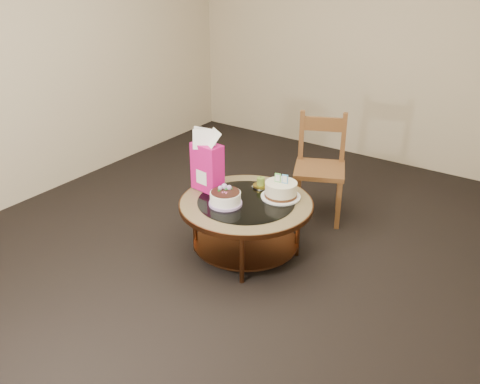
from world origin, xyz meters
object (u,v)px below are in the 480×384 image
Objects in this scene: cream_cake at (281,190)px; gift_bag at (207,161)px; decorated_cake at (225,199)px; coffee_table at (246,210)px; dining_chair at (320,167)px.

cream_cake is 0.62× the size of gift_bag.
cream_cake reaches higher than decorated_cake.
coffee_table is 1.11× the size of dining_chair.
gift_bag reaches higher than dining_chair.
coffee_table is 4.07× the size of decorated_cake.
coffee_table is at bearing -143.24° from cream_cake.
gift_bag is at bearing -144.77° from dining_chair.
dining_chair is (0.16, 0.90, 0.09)m from coffee_table.
dining_chair reaches higher than cream_cake.
gift_bag reaches higher than cream_cake.
gift_bag reaches higher than decorated_cake.
gift_bag is 1.07m from dining_chair.
dining_chair is (-0.02, 0.69, -0.05)m from cream_cake.
decorated_cake is 0.27× the size of dining_chair.
cream_cake is 0.33× the size of dining_chair.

